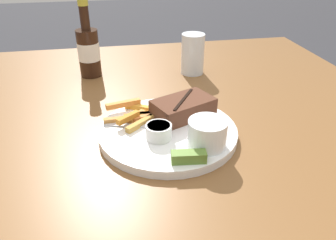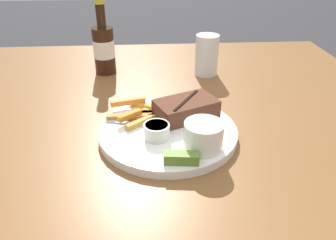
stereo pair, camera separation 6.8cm
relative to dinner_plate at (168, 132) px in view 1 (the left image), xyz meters
The scene contains 10 objects.
dining_table 0.08m from the dinner_plate, ahead, with size 1.22×1.31×0.74m.
dinner_plate is the anchor object (origin of this frame).
steak_portion 0.07m from the dinner_plate, 48.00° to the left, with size 0.15×0.13×0.04m.
fries_pile 0.09m from the dinner_plate, 138.80° to the left, with size 0.13×0.13×0.02m.
coleslaw_cup 0.11m from the dinner_plate, 51.00° to the right, with size 0.08×0.08×0.05m.
dipping_sauce_cup 0.05m from the dinner_plate, 126.60° to the right, with size 0.05×0.05×0.03m.
pickle_spear 0.12m from the dinner_plate, 82.52° to the right, with size 0.07×0.03×0.02m.
fork_utensil 0.08m from the dinner_plate, 163.78° to the left, with size 0.13×0.05×0.00m.
beer_bottle 0.42m from the dinner_plate, 113.99° to the left, with size 0.06×0.06×0.22m.
drinking_glass 0.37m from the dinner_plate, 67.91° to the left, with size 0.07×0.07×0.12m.
Camera 1 is at (-0.11, -0.58, 1.12)m, focal length 35.00 mm.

